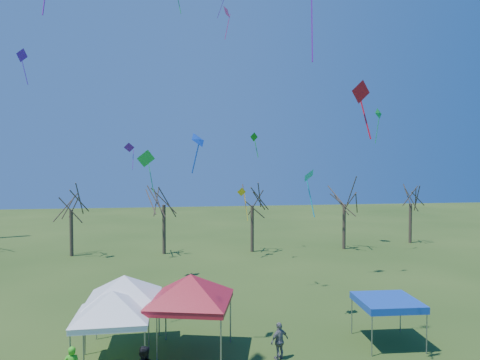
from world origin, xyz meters
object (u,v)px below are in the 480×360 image
(tent_white_west, at_px, (112,296))
(tree_4, at_px, (344,188))
(tree_5, at_px, (411,190))
(tree_3, at_px, (252,189))
(person_grey, at_px, (280,341))
(tent_red, at_px, (191,280))
(tent_blue, at_px, (387,302))
(tent_white_mid, at_px, (124,280))
(tree_2, at_px, (164,187))
(tree_1, at_px, (71,193))

(tent_white_west, bearing_deg, tree_4, 49.09)
(tree_5, bearing_deg, tree_3, -173.48)
(person_grey, bearing_deg, tent_red, -41.19)
(tree_3, relative_size, tree_4, 1.00)
(tree_4, distance_m, person_grey, 26.32)
(tent_blue, bearing_deg, tent_white_mid, 174.81)
(tent_white_west, relative_size, tent_white_mid, 0.93)
(tree_2, height_order, tent_white_west, tree_2)
(tent_white_west, bearing_deg, tent_white_mid, 79.02)
(tent_white_mid, distance_m, tent_blue, 12.21)
(tree_1, bearing_deg, tent_red, -65.86)
(tree_3, relative_size, person_grey, 4.96)
(tree_3, xyz_separation_m, tree_5, (17.69, 2.02, -0.35))
(tent_white_west, height_order, tent_blue, tent_white_west)
(tree_4, bearing_deg, tent_white_west, -130.91)
(tent_white_mid, bearing_deg, tree_1, 108.35)
(tent_blue, bearing_deg, tree_1, 130.46)
(tent_white_mid, bearing_deg, tree_5, 39.80)
(tent_white_west, distance_m, tent_red, 3.30)
(tree_4, bearing_deg, tent_blue, -107.60)
(tree_3, height_order, tent_white_west, tree_3)
(tree_1, bearing_deg, tree_5, 2.35)
(tree_1, bearing_deg, tent_white_mid, -71.65)
(tree_3, xyz_separation_m, tree_4, (9.32, -0.04, -0.02))
(tree_2, xyz_separation_m, tent_white_mid, (-1.30, -21.13, -3.09))
(tent_white_west, distance_m, tent_blue, 12.44)
(tree_3, bearing_deg, tent_blue, -83.77)
(tent_white_west, xyz_separation_m, person_grey, (7.00, -0.36, -2.18))
(tree_4, relative_size, person_grey, 4.94)
(tree_1, relative_size, tree_4, 0.96)
(tent_blue, bearing_deg, tree_2, 115.89)
(person_grey, bearing_deg, tree_1, -86.82)
(tent_white_mid, bearing_deg, tree_3, 65.00)
(tent_red, xyz_separation_m, person_grey, (3.77, -0.92, -2.57))
(tree_4, bearing_deg, tent_white_mid, -132.51)
(tent_white_mid, xyz_separation_m, tent_red, (2.93, -0.98, 0.17))
(tree_5, distance_m, tent_white_mid, 35.74)
(tree_5, bearing_deg, tent_red, -135.78)
(tree_4, distance_m, tent_blue, 23.29)
(tree_4, xyz_separation_m, tent_blue, (-6.93, -21.85, -4.12))
(tree_3, distance_m, tent_white_west, 24.67)
(tree_1, bearing_deg, tent_white_west, -73.49)
(tree_4, xyz_separation_m, tent_white_mid, (-19.02, -20.75, -2.86))
(tent_red, bearing_deg, person_grey, -13.74)
(tent_white_west, distance_m, tent_white_mid, 1.59)
(tent_white_mid, relative_size, tent_blue, 1.58)
(tree_2, bearing_deg, tent_red, -85.78)
(tree_4, bearing_deg, tree_2, 178.78)
(tent_white_west, bearing_deg, tent_red, 9.88)
(tree_5, relative_size, tent_white_mid, 1.66)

